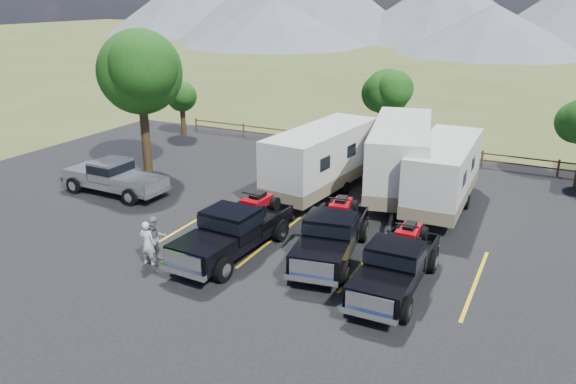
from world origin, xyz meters
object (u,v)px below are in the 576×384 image
at_px(rig_center, 332,234).
at_px(trailer_left, 322,160).
at_px(trailer_center, 400,158).
at_px(person_b, 155,239).
at_px(person_a, 147,243).
at_px(rig_left, 235,229).
at_px(rig_right, 396,263).
at_px(pickup_silver, 114,177).
at_px(tree_big_nw, 140,72).
at_px(trailer_right, 444,174).

height_order(rig_center, trailer_left, trailer_left).
bearing_deg(trailer_center, person_b, -130.43).
xyz_separation_m(trailer_left, trailer_center, (3.50, 1.52, 0.15)).
height_order(trailer_center, person_a, trailer_center).
bearing_deg(rig_center, rig_left, -167.93).
relative_size(rig_right, pickup_silver, 0.99).
bearing_deg(rig_right, rig_center, 155.94).
bearing_deg(rig_center, person_b, -159.22).
xyz_separation_m(rig_center, pickup_silver, (-12.36, 1.72, -0.05)).
distance_m(tree_big_nw, person_b, 12.38).
xyz_separation_m(rig_left, rig_center, (3.45, 1.34, -0.05)).
relative_size(tree_big_nw, rig_right, 1.38).
bearing_deg(trailer_left, trailer_right, 12.49).
relative_size(rig_center, person_b, 3.43).
bearing_deg(trailer_left, rig_center, -57.63).
height_order(trailer_center, pickup_silver, trailer_center).
xyz_separation_m(rig_right, person_b, (-8.54, -2.03, -0.03)).
height_order(rig_left, person_b, rig_left).
xyz_separation_m(rig_center, person_b, (-5.69, -3.28, -0.06)).
height_order(person_a, person_b, person_b).
xyz_separation_m(tree_big_nw, trailer_left, (10.05, 1.17, -3.83)).
bearing_deg(rig_center, tree_big_nw, 148.99).
relative_size(trailer_center, person_b, 5.82).
relative_size(rig_center, trailer_left, 0.64).
height_order(tree_big_nw, pickup_silver, tree_big_nw).
distance_m(rig_center, person_a, 6.83).
xyz_separation_m(tree_big_nw, person_a, (7.49, -8.93, -4.71)).
xyz_separation_m(trailer_right, person_b, (-8.27, -10.43, -0.75)).
bearing_deg(trailer_center, trailer_left, -169.12).
height_order(tree_big_nw, person_b, tree_big_nw).
bearing_deg(rig_right, pickup_silver, 168.56).
height_order(tree_big_nw, trailer_left, tree_big_nw).
distance_m(trailer_center, pickup_silver, 14.13).
height_order(tree_big_nw, trailer_right, tree_big_nw).
xyz_separation_m(trailer_right, pickup_silver, (-14.94, -5.42, -0.75)).
relative_size(tree_big_nw, trailer_right, 0.87).
xyz_separation_m(rig_right, pickup_silver, (-15.21, 2.98, -0.02)).
distance_m(tree_big_nw, trailer_left, 10.82).
height_order(tree_big_nw, rig_left, tree_big_nw).
bearing_deg(person_a, trailer_center, -123.84).
distance_m(trailer_left, trailer_center, 3.81).
xyz_separation_m(rig_right, trailer_left, (-6.08, 7.72, 0.81)).
bearing_deg(tree_big_nw, rig_left, -34.08).
relative_size(rig_left, trailer_right, 0.69).
distance_m(pickup_silver, person_b, 8.34).
bearing_deg(rig_center, rig_right, -32.91).
height_order(trailer_left, person_a, trailer_left).
height_order(pickup_silver, person_b, person_b).
bearing_deg(tree_big_nw, trailer_left, 6.61).
bearing_deg(person_a, pickup_silver, -45.42).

